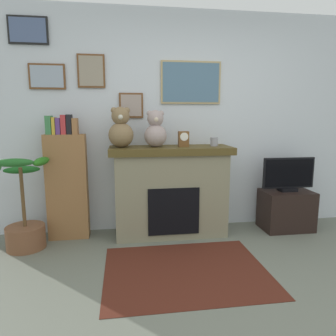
{
  "coord_description": "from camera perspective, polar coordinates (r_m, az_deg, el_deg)",
  "views": [
    {
      "loc": [
        -0.86,
        -1.74,
        1.38
      ],
      "look_at": [
        -0.36,
        1.7,
        0.79
      ],
      "focal_mm": 32.77,
      "sensor_mm": 36.0,
      "label": 1
    }
  ],
  "objects": [
    {
      "name": "fireplace",
      "position": [
        3.58,
        0.47,
        -4.18
      ],
      "size": [
        1.38,
        0.54,
        1.04
      ],
      "color": "gray",
      "rests_on": "ground_plane"
    },
    {
      "name": "mantel_clock",
      "position": [
        3.49,
        2.89,
        5.44
      ],
      "size": [
        0.12,
        0.09,
        0.17
      ],
      "color": "brown",
      "rests_on": "fireplace"
    },
    {
      "name": "tv_stand",
      "position": [
        4.07,
        21.11,
        -7.3
      ],
      "size": [
        0.59,
        0.4,
        0.48
      ],
      "primitive_type": "cube",
      "color": "black",
      "rests_on": "ground_plane"
    },
    {
      "name": "bookshelf",
      "position": [
        3.61,
        -18.3,
        -2.53
      ],
      "size": [
        0.44,
        0.16,
        1.4
      ],
      "color": "olive",
      "rests_on": "ground_plane"
    },
    {
      "name": "area_rug",
      "position": [
        2.92,
        3.36,
        -18.49
      ],
      "size": [
        1.45,
        1.15,
        0.01
      ],
      "primitive_type": "cube",
      "color": "#4C1F15",
      "rests_on": "ground_plane"
    },
    {
      "name": "teddy_bear_grey",
      "position": [
        3.42,
        -8.76,
        7.12
      ],
      "size": [
        0.27,
        0.27,
        0.44
      ],
      "color": "olive",
      "rests_on": "fireplace"
    },
    {
      "name": "ground_plane",
      "position": [
        2.38,
        16.43,
        -26.23
      ],
      "size": [
        12.0,
        12.0,
        0.0
      ],
      "primitive_type": "plane",
      "color": "slate"
    },
    {
      "name": "candle_jar",
      "position": [
        3.58,
        8.56,
        4.86
      ],
      "size": [
        0.09,
        0.09,
        0.1
      ],
      "primitive_type": "cylinder",
      "color": "gray",
      "rests_on": "fireplace"
    },
    {
      "name": "potted_plant",
      "position": [
        3.56,
        -25.18,
        -8.83
      ],
      "size": [
        0.59,
        0.5,
        0.99
      ],
      "color": "brown",
      "rests_on": "ground_plane"
    },
    {
      "name": "teddy_bear_cream",
      "position": [
        3.44,
        -2.34,
        6.98
      ],
      "size": [
        0.25,
        0.25,
        0.41
      ],
      "color": "#A4908D",
      "rests_on": "fireplace"
    },
    {
      "name": "back_wall",
      "position": [
        3.83,
        4.61,
        8.49
      ],
      "size": [
        5.2,
        0.15,
        2.6
      ],
      "color": "silver",
      "rests_on": "ground_plane"
    },
    {
      "name": "television",
      "position": [
        3.97,
        21.5,
        -1.2
      ],
      "size": [
        0.64,
        0.14,
        0.41
      ],
      "color": "black",
      "rests_on": "tv_stand"
    }
  ]
}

